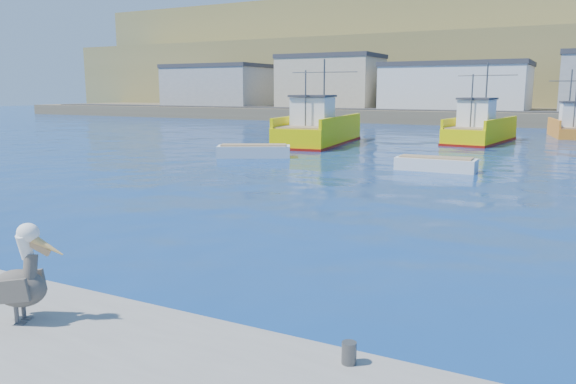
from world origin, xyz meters
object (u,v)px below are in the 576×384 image
(trawler_yellow_a, at_px, (318,130))
(skiff_left, at_px, (254,152))
(skiff_mid, at_px, (436,165))
(pelican, at_px, (22,280))
(boat_orange, at_px, (569,126))
(trawler_yellow_b, at_px, (480,130))

(trawler_yellow_a, height_order, skiff_left, trawler_yellow_a)
(trawler_yellow_a, relative_size, skiff_mid, 2.94)
(skiff_mid, bearing_deg, pelican, -92.19)
(boat_orange, bearing_deg, trawler_yellow_b, -124.59)
(boat_orange, relative_size, pelican, 4.52)
(boat_orange, xyz_separation_m, pelican, (-6.30, -49.86, 0.21))
(skiff_left, distance_m, skiff_mid, 11.34)
(trawler_yellow_a, relative_size, trawler_yellow_b, 1.17)
(trawler_yellow_a, distance_m, trawler_yellow_b, 12.90)
(trawler_yellow_a, bearing_deg, boat_orange, 43.57)
(trawler_yellow_a, distance_m, skiff_left, 9.78)
(skiff_mid, bearing_deg, skiff_left, 176.59)
(trawler_yellow_a, xyz_separation_m, pelican, (10.55, -33.83, 0.13))
(trawler_yellow_a, relative_size, pelican, 7.48)
(trawler_yellow_a, distance_m, skiff_mid, 15.51)
(trawler_yellow_b, bearing_deg, skiff_mid, -87.67)
(trawler_yellow_b, xyz_separation_m, skiff_left, (-10.60, -16.91, -0.65))
(trawler_yellow_b, height_order, skiff_mid, trawler_yellow_b)
(boat_orange, height_order, skiff_left, boat_orange)
(skiff_mid, xyz_separation_m, pelican, (-0.90, -23.40, 0.90))
(trawler_yellow_a, xyz_separation_m, boat_orange, (16.86, 16.03, -0.08))
(trawler_yellow_a, distance_m, boat_orange, 23.26)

